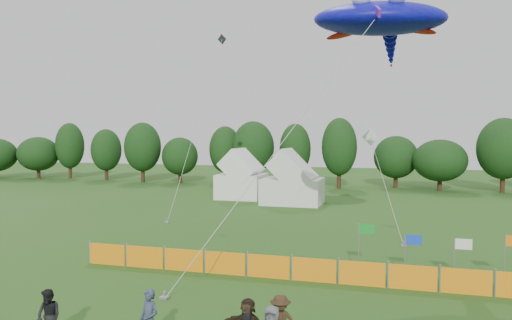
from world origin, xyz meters
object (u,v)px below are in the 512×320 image
(tent_right, at_px, (293,183))
(tent_left, at_px, (242,178))
(spectator_b, at_px, (49,316))
(barrier_fence, at_px, (291,268))
(stingray_kite, at_px, (381,21))
(spectator_a, at_px, (149,320))

(tent_right, bearing_deg, tent_left, 155.61)
(spectator_b, bearing_deg, tent_left, 106.79)
(tent_right, distance_m, spectator_b, 31.31)
(tent_right, relative_size, spectator_b, 3.28)
(tent_right, height_order, barrier_fence, tent_right)
(tent_left, relative_size, barrier_fence, 0.22)
(barrier_fence, bearing_deg, spectator_b, -123.83)
(tent_left, height_order, tent_right, tent_left)
(barrier_fence, bearing_deg, stingray_kite, 56.34)
(barrier_fence, relative_size, spectator_b, 12.28)
(barrier_fence, bearing_deg, tent_left, 112.15)
(barrier_fence, distance_m, spectator_b, 10.09)
(spectator_a, bearing_deg, tent_right, 110.82)
(barrier_fence, xyz_separation_m, spectator_b, (-5.61, -8.38, 0.31))
(stingray_kite, bearing_deg, tent_left, 124.25)
(tent_right, xyz_separation_m, barrier_fence, (4.75, -22.91, -1.39))
(tent_right, distance_m, spectator_a, 31.02)
(tent_right, relative_size, barrier_fence, 0.27)
(tent_left, relative_size, spectator_a, 2.44)
(tent_left, bearing_deg, spectator_a, -76.71)
(tent_left, xyz_separation_m, tent_right, (5.61, -2.54, -0.06))
(tent_right, xyz_separation_m, spectator_a, (2.29, -30.92, -0.99))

